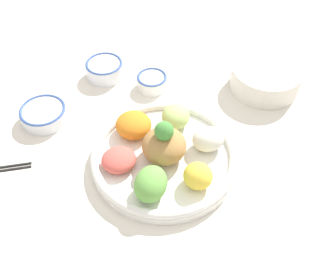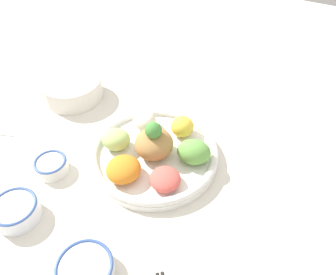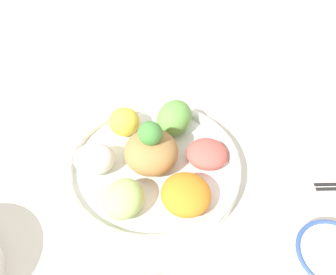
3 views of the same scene
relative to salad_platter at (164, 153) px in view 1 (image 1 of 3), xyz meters
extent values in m
plane|color=silver|center=(-0.01, 0.03, -0.03)|extent=(2.40, 2.40, 0.00)
cylinder|color=white|center=(0.00, 0.00, -0.02)|extent=(0.33, 0.33, 0.02)
torus|color=white|center=(0.00, 0.00, 0.00)|extent=(0.33, 0.33, 0.02)
ellipsoid|color=white|center=(-0.08, -0.07, 0.02)|extent=(0.10, 0.10, 0.05)
ellipsoid|color=#B7DB7A|center=(0.02, -0.10, 0.02)|extent=(0.08, 0.09, 0.05)
ellipsoid|color=orange|center=(0.10, -0.03, 0.02)|extent=(0.11, 0.10, 0.05)
ellipsoid|color=#E55B51|center=(0.07, 0.07, 0.01)|extent=(0.11, 0.11, 0.04)
ellipsoid|color=#6BAD4C|center=(-0.02, 0.10, 0.02)|extent=(0.08, 0.10, 0.06)
ellipsoid|color=yellow|center=(-0.10, 0.03, 0.02)|extent=(0.08, 0.08, 0.05)
ellipsoid|color=#AD7F47|center=(0.00, 0.00, 0.03)|extent=(0.10, 0.10, 0.07)
sphere|color=#478E3D|center=(0.00, 0.00, 0.07)|extent=(0.04, 0.04, 0.04)
cylinder|color=white|center=(0.29, -0.19, -0.01)|extent=(0.10, 0.10, 0.04)
torus|color=#38569E|center=(0.29, -0.19, 0.01)|extent=(0.10, 0.10, 0.01)
cylinder|color=#DBB251|center=(0.29, -0.19, 0.01)|extent=(0.08, 0.08, 0.00)
cylinder|color=white|center=(0.33, 0.02, -0.01)|extent=(0.11, 0.11, 0.03)
torus|color=#38569E|center=(0.33, 0.02, 0.00)|extent=(0.11, 0.11, 0.01)
cylinder|color=white|center=(0.33, 0.02, 0.00)|extent=(0.09, 0.09, 0.00)
cylinder|color=white|center=(0.15, -0.21, -0.01)|extent=(0.08, 0.08, 0.03)
torus|color=#38569E|center=(0.15, -0.21, 0.00)|extent=(0.08, 0.08, 0.01)
cylinder|color=#5B3319|center=(0.15, -0.21, 0.00)|extent=(0.07, 0.07, 0.00)
cylinder|color=silver|center=(-0.12, -0.35, 0.00)|extent=(0.18, 0.18, 0.07)
ellipsoid|color=tan|center=(-0.12, -0.35, 0.02)|extent=(0.16, 0.16, 0.02)
cube|color=silver|center=(0.11, -0.43, -0.03)|extent=(0.04, 0.09, 0.01)
ellipsoid|color=silver|center=(0.09, -0.37, -0.03)|extent=(0.05, 0.06, 0.01)
camera|label=1|loc=(-0.27, 0.49, 0.68)|focal=42.00mm
camera|label=2|loc=(0.49, 0.28, 0.62)|focal=35.00mm
camera|label=3|loc=(0.25, -0.29, 0.47)|focal=35.00mm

